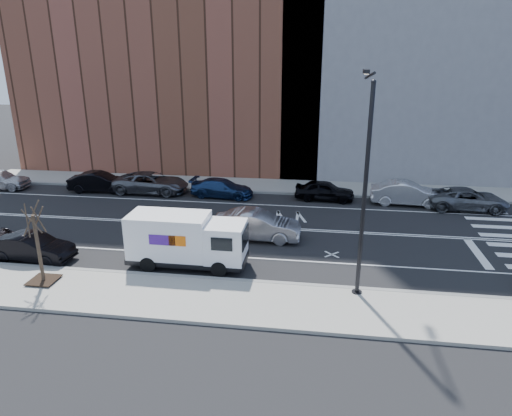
# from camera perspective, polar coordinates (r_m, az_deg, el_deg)

# --- Properties ---
(ground) EXTENTS (120.00, 120.00, 0.00)m
(ground) POSITION_cam_1_polar(r_m,az_deg,el_deg) (27.72, -3.15, -2.27)
(ground) COLOR black
(ground) RESTS_ON ground
(sidewalk_near) EXTENTS (44.00, 3.60, 0.15)m
(sidewalk_near) POSITION_cam_1_polar(r_m,az_deg,el_deg) (19.96, -8.10, -11.13)
(sidewalk_near) COLOR gray
(sidewalk_near) RESTS_ON ground
(sidewalk_far) EXTENTS (44.00, 3.60, 0.15)m
(sidewalk_far) POSITION_cam_1_polar(r_m,az_deg,el_deg) (35.92, -0.45, 2.87)
(sidewalk_far) COLOR gray
(sidewalk_far) RESTS_ON ground
(curb_near) EXTENTS (44.00, 0.25, 0.17)m
(curb_near) POSITION_cam_1_polar(r_m,az_deg,el_deg) (21.47, -6.78, -8.75)
(curb_near) COLOR gray
(curb_near) RESTS_ON ground
(curb_far) EXTENTS (44.00, 0.25, 0.17)m
(curb_far) POSITION_cam_1_polar(r_m,az_deg,el_deg) (34.21, -0.90, 2.06)
(curb_far) COLOR gray
(curb_far) RESTS_ON ground
(crosswalk) EXTENTS (3.00, 14.00, 0.01)m
(crosswalk) POSITION_cam_1_polar(r_m,az_deg,el_deg) (29.33, 29.29, -3.57)
(crosswalk) COLOR white
(crosswalk) RESTS_ON ground
(road_markings) EXTENTS (40.00, 8.60, 0.01)m
(road_markings) POSITION_cam_1_polar(r_m,az_deg,el_deg) (27.72, -3.15, -2.26)
(road_markings) COLOR white
(road_markings) RESTS_ON ground
(bldg_brick) EXTENTS (26.00, 10.00, 22.00)m
(bldg_brick) POSITION_cam_1_polar(r_m,az_deg,el_deg) (43.00, -10.32, 19.96)
(bldg_brick) COLOR brown
(bldg_brick) RESTS_ON ground
(bldg_concrete) EXTENTS (20.00, 10.00, 26.00)m
(bldg_concrete) POSITION_cam_1_polar(r_m,az_deg,el_deg) (41.61, 19.01, 22.11)
(bldg_concrete) COLOR slate
(bldg_concrete) RESTS_ON ground
(streetlight) EXTENTS (0.44, 4.02, 9.34)m
(streetlight) POSITION_cam_1_polar(r_m,az_deg,el_deg) (19.16, 13.41, 3.49)
(streetlight) COLOR black
(streetlight) RESTS_ON ground
(street_tree) EXTENTS (1.20, 1.20, 3.75)m
(street_tree) POSITION_cam_1_polar(r_m,az_deg,el_deg) (22.53, -25.44, -5.35)
(street_tree) COLOR black
(street_tree) RESTS_ON ground
(fedex_van) EXTENTS (5.80, 2.10, 2.64)m
(fedex_van) POSITION_cam_1_polar(r_m,az_deg,el_deg) (22.42, -8.73, -3.92)
(fedex_van) COLOR black
(fedex_van) RESTS_ON ground
(far_parked_b) EXTENTS (4.60, 1.93, 1.48)m
(far_parked_b) POSITION_cam_1_polar(r_m,az_deg,el_deg) (36.33, -18.97, 3.10)
(far_parked_b) COLOR black
(far_parked_b) RESTS_ON ground
(far_parked_c) EXTENTS (5.54, 2.60, 1.53)m
(far_parked_c) POSITION_cam_1_polar(r_m,az_deg,el_deg) (34.94, -12.99, 3.09)
(far_parked_c) COLOR #55575E
(far_parked_c) RESTS_ON ground
(far_parked_d) EXTENTS (4.70, 2.24, 1.32)m
(far_parked_d) POSITION_cam_1_polar(r_m,az_deg,el_deg) (33.17, -4.28, 2.50)
(far_parked_d) COLOR navy
(far_parked_d) RESTS_ON ground
(far_parked_e) EXTENTS (4.26, 1.93, 1.42)m
(far_parked_e) POSITION_cam_1_polar(r_m,az_deg,el_deg) (32.69, 8.57, 2.18)
(far_parked_e) COLOR black
(far_parked_e) RESTS_ON ground
(far_parked_f) EXTENTS (4.93, 1.92, 1.60)m
(far_parked_f) POSITION_cam_1_polar(r_m,az_deg,el_deg) (33.04, 18.33, 1.76)
(far_parked_f) COLOR silver
(far_parked_f) RESTS_ON ground
(far_parked_g) EXTENTS (5.22, 2.48, 1.44)m
(far_parked_g) POSITION_cam_1_polar(r_m,az_deg,el_deg) (33.53, 24.93, 1.03)
(far_parked_g) COLOR #565A5F
(far_parked_g) RESTS_ON ground
(driving_sedan) EXTENTS (4.99, 1.80, 1.64)m
(driving_sedan) POSITION_cam_1_polar(r_m,az_deg,el_deg) (25.55, 0.01, -2.16)
(driving_sedan) COLOR #9F9FA3
(driving_sedan) RESTS_ON ground
(near_parked_rear_a) EXTENTS (4.28, 1.74, 1.38)m
(near_parked_rear_a) POSITION_cam_1_polar(r_m,az_deg,el_deg) (25.64, -26.18, -4.44)
(near_parked_rear_a) COLOR black
(near_parked_rear_a) RESTS_ON ground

